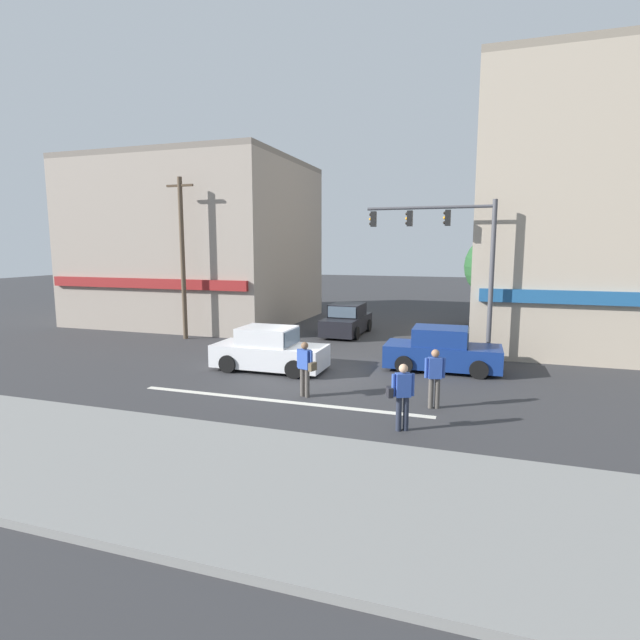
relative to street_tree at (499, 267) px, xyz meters
name	(u,v)px	position (x,y,z in m)	size (l,w,h in m)	color
ground_plane	(317,373)	(-6.10, -7.44, -3.56)	(120.00, 120.00, 0.00)	#333335
lane_marking_stripe	(279,401)	(-6.10, -10.94, -3.56)	(9.00, 0.24, 0.01)	silver
sidewalk_curb	(179,471)	(-6.10, -15.94, -3.48)	(40.00, 5.00, 0.16)	gray
building_left_block	(199,243)	(-17.11, 2.75, 1.14)	(12.25, 10.49, 9.41)	gray
building_right_corner	(631,214)	(5.47, 1.92, 2.36)	(13.07, 10.85, 11.84)	tan
street_tree	(499,267)	(0.00, 0.00, 0.00)	(3.00, 3.00, 5.08)	#4C3823
utility_pole_near_left	(183,256)	(-14.35, -3.16, 0.44)	(1.40, 0.22, 7.70)	brown
traffic_light_mast	(457,251)	(-1.62, -4.01, 0.74)	(4.89, 0.24, 6.20)	#47474C
sedan_crossing_center	(442,351)	(-1.91, -5.68, -2.85)	(4.14, 1.95, 1.58)	navy
sedan_waiting_far	(347,321)	(-7.18, 0.48, -2.85)	(1.93, 4.12, 1.58)	black
sedan_parked_curbside	(269,351)	(-7.88, -7.60, -2.85)	(4.10, 1.88, 1.58)	silver
pedestrian_foreground_with_bag	(402,393)	(-2.33, -12.16, -2.61)	(0.68, 0.43, 1.67)	#232838
pedestrian_mid_crossing	(305,366)	(-5.50, -10.28, -2.61)	(0.67, 0.45, 1.67)	#4C4742
pedestrian_far_side	(435,375)	(-1.74, -10.16, -2.61)	(0.55, 0.32, 1.67)	#4C4742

